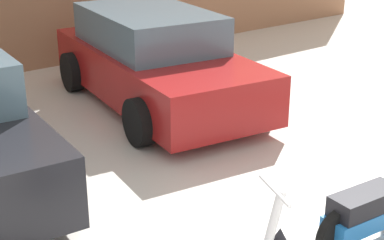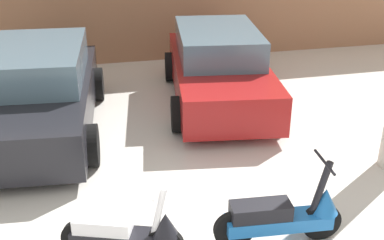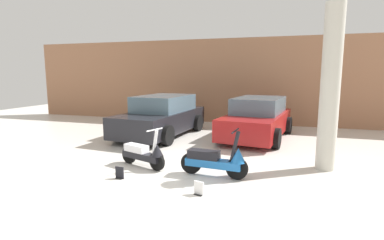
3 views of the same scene
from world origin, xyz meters
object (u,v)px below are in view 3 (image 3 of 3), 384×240
at_px(scooter_front_left, 144,153).
at_px(placard_near_left_scooter, 120,173).
at_px(car_rear_center, 257,119).
at_px(placard_near_right_scooter, 199,189).
at_px(scooter_front_right, 216,160).
at_px(support_column_side, 330,89).
at_px(car_rear_left, 162,116).

height_order(scooter_front_left, placard_near_left_scooter, scooter_front_left).
distance_m(scooter_front_left, car_rear_center, 4.83).
xyz_separation_m(car_rear_center, placard_near_right_scooter, (-0.54, -5.46, -0.55)).
relative_size(scooter_front_right, support_column_side, 0.40).
bearing_deg(scooter_front_left, car_rear_center, 81.73).
relative_size(scooter_front_right, placard_near_left_scooter, 5.85).
distance_m(car_rear_center, placard_near_left_scooter, 5.69).
relative_size(car_rear_center, support_column_side, 1.14).
bearing_deg(support_column_side, car_rear_center, 120.90).
bearing_deg(placard_near_right_scooter, car_rear_center, 84.31).
xyz_separation_m(car_rear_left, placard_near_right_scooter, (2.80, -4.86, -0.57)).
relative_size(scooter_front_left, placard_near_left_scooter, 5.14).
xyz_separation_m(scooter_front_right, car_rear_center, (0.46, 4.39, 0.29)).
distance_m(scooter_front_left, placard_near_left_scooter, 0.91).
bearing_deg(car_rear_center, scooter_front_left, -20.07).
bearing_deg(placard_near_left_scooter, scooter_front_right, 20.70).
height_order(scooter_front_left, support_column_side, support_column_side).
xyz_separation_m(scooter_front_left, placard_near_left_scooter, (-0.15, -0.87, -0.23)).
bearing_deg(support_column_side, placard_near_right_scooter, -135.68).
bearing_deg(placard_near_right_scooter, scooter_front_right, 85.35).
distance_m(car_rear_center, placard_near_right_scooter, 5.51).
height_order(car_rear_center, support_column_side, support_column_side).
bearing_deg(scooter_front_left, placard_near_right_scooter, -15.46).
xyz_separation_m(car_rear_left, support_column_side, (5.21, -2.51, 1.20)).
bearing_deg(car_rear_left, car_rear_center, 105.13).
distance_m(scooter_front_right, car_rear_center, 4.43).
distance_m(scooter_front_right, car_rear_left, 4.78).
distance_m(scooter_front_left, car_rear_left, 3.83).
height_order(car_rear_left, placard_near_right_scooter, car_rear_left).
bearing_deg(placard_near_right_scooter, placard_near_left_scooter, 169.99).
bearing_deg(scooter_front_left, placard_near_left_scooter, -80.02).
height_order(placard_near_right_scooter, support_column_side, support_column_side).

